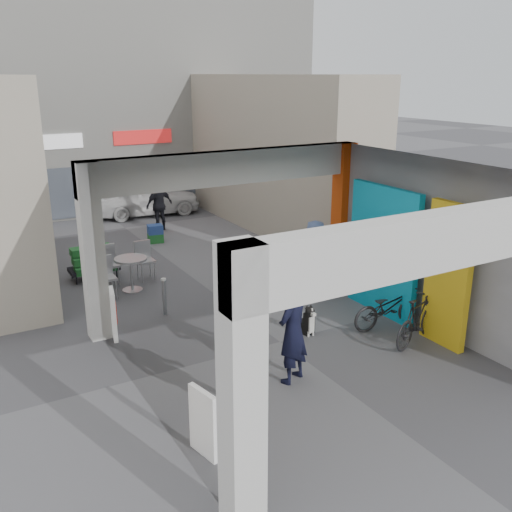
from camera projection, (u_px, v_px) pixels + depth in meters
ground at (280, 342)px, 11.18m from camera, size 90.00×90.00×0.00m
arcade_canopy at (332, 235)px, 10.05m from camera, size 6.40×6.45×6.40m
far_building at (85, 102)px, 21.53m from camera, size 18.00×4.08×8.00m
plaza_bldg_right at (276, 154)px, 18.74m from camera, size 2.00×9.00×5.00m
bollard_left at (164, 297)px, 12.32m from camera, size 0.09×0.09×0.82m
bollard_center at (227, 286)px, 12.96m from camera, size 0.09×0.09×0.84m
bollard_right at (285, 270)px, 14.01m from camera, size 0.09×0.09×0.83m
advert_board_near at (204, 422)px, 7.73m from camera, size 0.20×0.55×1.00m
advert_board_far at (114, 314)px, 11.23m from camera, size 0.20×0.55×1.00m
cafe_set at (123, 274)px, 13.94m from camera, size 1.64×1.32×0.99m
produce_stand at (94, 266)px, 14.57m from camera, size 1.22×0.66×0.80m
crate_stack at (155, 234)px, 17.69m from camera, size 0.50×0.41×0.56m
border_collie at (308, 322)px, 11.45m from camera, size 0.24×0.47×0.65m
man_with_dog at (293, 331)px, 9.51m from camera, size 0.80×0.68×1.85m
man_back_turned at (237, 365)px, 8.66m from camera, size 0.84×0.69×1.59m
man_elderly at (315, 258)px, 13.38m from camera, size 1.02×0.84×1.79m
man_crates at (159, 205)px, 18.89m from camera, size 1.10×0.71×1.74m
bicycle_front at (388, 307)px, 11.71m from camera, size 1.71×0.68×0.88m
bicycle_rear at (417, 320)px, 11.02m from camera, size 1.66×0.93×0.96m
white_van at (145, 197)px, 21.01m from camera, size 4.04×1.94×1.33m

